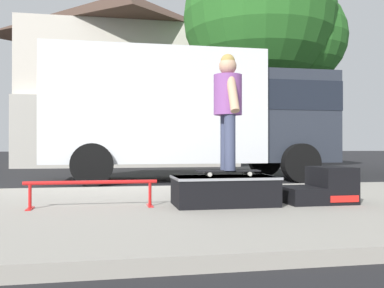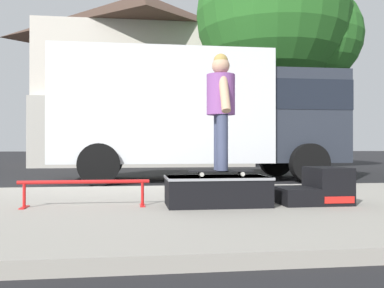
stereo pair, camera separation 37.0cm
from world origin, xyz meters
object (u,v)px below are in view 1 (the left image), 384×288
(kicker_ramp, at_px, (322,188))
(skateboard, at_px, (228,171))
(skate_box, at_px, (224,190))
(box_truck, at_px, (192,111))
(street_tree_main, at_px, (267,22))
(grind_rail, at_px, (92,187))
(skater_kid, at_px, (228,102))

(kicker_ramp, distance_m, skateboard, 1.23)
(skate_box, bearing_deg, kicker_ramp, -0.02)
(skateboard, relative_size, box_truck, 0.11)
(box_truck, distance_m, street_tree_main, 6.66)
(box_truck, relative_size, street_tree_main, 0.84)
(kicker_ramp, bearing_deg, street_tree_main, 72.95)
(skateboard, xyz_separation_m, box_truck, (0.59, 5.36, 1.18))
(skateboard, bearing_deg, box_truck, 83.72)
(skate_box, xyz_separation_m, skateboard, (0.06, 0.05, 0.22))
(skate_box, relative_size, grind_rail, 0.81)
(grind_rail, bearing_deg, box_truck, 67.39)
(skateboard, height_order, box_truck, box_truck)
(street_tree_main, bearing_deg, box_truck, -130.07)
(box_truck, bearing_deg, skateboard, -96.28)
(grind_rail, height_order, street_tree_main, street_tree_main)
(kicker_ramp, distance_m, skater_kid, 1.62)
(box_truck, bearing_deg, street_tree_main, 49.93)
(skater_kid, xyz_separation_m, street_tree_main, (4.18, 9.62, 3.97))
(kicker_ramp, height_order, skater_kid, skater_kid)
(box_truck, bearing_deg, skate_box, -96.85)
(box_truck, bearing_deg, grind_rail, -112.61)
(grind_rail, bearing_deg, skate_box, -3.51)
(box_truck, bearing_deg, kicker_ramp, -83.43)
(grind_rail, distance_m, skateboard, 1.63)
(kicker_ramp, bearing_deg, skate_box, 179.98)
(street_tree_main, bearing_deg, grind_rail, -121.21)
(kicker_ramp, distance_m, grind_rail, 2.84)
(skate_box, height_order, kicker_ramp, kicker_ramp)
(kicker_ramp, relative_size, street_tree_main, 0.10)
(skater_kid, distance_m, street_tree_main, 11.22)
(skater_kid, bearing_deg, grind_rail, 178.39)
(kicker_ramp, xyz_separation_m, box_truck, (-0.62, 5.41, 1.39))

